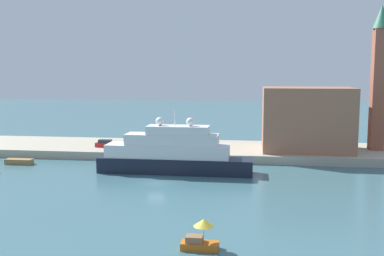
# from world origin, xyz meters

# --- Properties ---
(ground) EXTENTS (400.00, 400.00, 0.00)m
(ground) POSITION_xyz_m (0.00, 0.00, 0.00)
(ground) COLOR #3D6670
(quay_dock) EXTENTS (110.00, 18.51, 1.56)m
(quay_dock) POSITION_xyz_m (0.00, 25.26, 0.78)
(quay_dock) COLOR #ADA38E
(quay_dock) RESTS_ON ground
(large_yacht) EXTENTS (25.61, 4.82, 11.34)m
(large_yacht) POSITION_xyz_m (1.18, 7.58, 3.17)
(large_yacht) COLOR black
(large_yacht) RESTS_ON ground
(small_motorboat) EXTENTS (3.59, 1.95, 2.98)m
(small_motorboat) POSITION_xyz_m (9.59, -24.37, 1.24)
(small_motorboat) COLOR #C66019
(small_motorboat) RESTS_ON ground
(work_barge) EXTENTS (4.91, 1.67, 0.95)m
(work_barge) POSITION_xyz_m (-27.80, 10.59, 0.47)
(work_barge) COLOR olive
(work_barge) RESTS_ON ground
(harbor_building) EXTENTS (16.84, 11.90, 12.18)m
(harbor_building) POSITION_xyz_m (24.62, 23.82, 7.64)
(harbor_building) COLOR #9E664C
(harbor_building) RESTS_ON quay_dock
(bell_tower) EXTENTS (3.33, 3.33, 27.78)m
(bell_tower) POSITION_xyz_m (38.18, 26.18, 16.61)
(bell_tower) COLOR #93513D
(bell_tower) RESTS_ON quay_dock
(parked_car) EXTENTS (4.25, 1.62, 1.51)m
(parked_car) POSITION_xyz_m (-15.20, 21.99, 2.21)
(parked_car) COLOR #B21E1E
(parked_car) RESTS_ON quay_dock
(person_figure) EXTENTS (0.36, 0.36, 1.58)m
(person_figure) POSITION_xyz_m (-10.31, 18.10, 2.28)
(person_figure) COLOR #4C4C4C
(person_figure) RESTS_ON quay_dock
(mooring_bollard) EXTENTS (0.40, 0.40, 0.65)m
(mooring_bollard) POSITION_xyz_m (4.68, 17.28, 1.88)
(mooring_bollard) COLOR black
(mooring_bollard) RESTS_ON quay_dock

